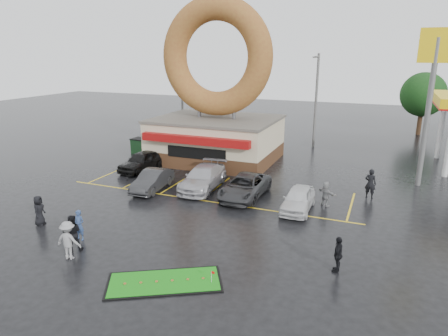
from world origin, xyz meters
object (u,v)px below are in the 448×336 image
at_px(car_silver, 203,178).
at_px(putting_green, 164,282).
at_px(car_black, 142,161).
at_px(person_cameraman, 338,254).
at_px(donut_shop, 216,109).
at_px(person_blue, 79,225).
at_px(streetlight_mid, 316,99).
at_px(shell_sign, 433,79).
at_px(car_dgrey, 152,180).
at_px(streetlight_left, 182,94).
at_px(dumpster, 142,146).
at_px(car_white, 298,199).
at_px(car_grey, 245,187).

bearing_deg(car_silver, putting_green, -76.42).
relative_size(car_black, person_cameraman, 2.78).
height_order(donut_shop, person_cameraman, donut_shop).
distance_m(donut_shop, person_blue, 17.27).
distance_m(streetlight_mid, person_blue, 26.15).
xyz_separation_m(shell_sign, car_dgrey, (-16.86, -8.04, -6.70)).
height_order(car_black, car_dgrey, car_black).
xyz_separation_m(shell_sign, car_silver, (-13.81, -6.44, -6.61)).
height_order(streetlight_left, dumpster, streetlight_left).
relative_size(car_silver, dumpster, 2.94).
bearing_deg(car_black, streetlight_mid, 56.07).
bearing_deg(donut_shop, putting_green, -72.93).
distance_m(streetlight_left, car_white, 22.93).
xyz_separation_m(streetlight_mid, car_dgrey, (-7.86, -16.96, -4.10)).
bearing_deg(car_silver, dumpster, 139.88).
height_order(donut_shop, person_blue, donut_shop).
height_order(streetlight_left, person_blue, streetlight_left).
distance_m(person_cameraman, dumpster, 24.44).
bearing_deg(shell_sign, person_blue, -135.50).
bearing_deg(car_white, shell_sign, 48.12).
xyz_separation_m(person_cameraman, dumpster, (-19.51, 14.72, -0.16)).
xyz_separation_m(streetlight_mid, dumpster, (-14.36, -8.35, -4.13)).
bearing_deg(person_cameraman, car_grey, -131.79).
height_order(car_dgrey, person_cameraman, person_cameraman).
bearing_deg(car_white, person_blue, -139.86).
height_order(car_silver, car_white, car_silver).
height_order(streetlight_left, car_black, streetlight_left).
height_order(car_dgrey, car_grey, car_grey).
height_order(car_grey, dumpster, car_grey).
distance_m(car_silver, dumpster, 11.85).
relative_size(dumpster, putting_green, 0.36).
bearing_deg(person_cameraman, person_blue, -76.75).
xyz_separation_m(car_grey, putting_green, (0.33, -10.80, -0.67)).
bearing_deg(streetlight_mid, streetlight_left, -175.91).
bearing_deg(car_dgrey, car_black, 126.89).
xyz_separation_m(shell_sign, dumpster, (-23.36, 0.57, -6.73)).
distance_m(car_black, person_cameraman, 19.08).
height_order(car_grey, putting_green, car_grey).
bearing_deg(car_silver, shell_sign, 21.12).
relative_size(shell_sign, streetlight_mid, 1.18).
relative_size(car_grey, person_cameraman, 3.15).
height_order(donut_shop, car_dgrey, donut_shop).
height_order(shell_sign, streetlight_mid, shell_sign).
height_order(donut_shop, car_white, donut_shop).
distance_m(car_dgrey, person_cameraman, 14.38).
height_order(streetlight_mid, car_silver, streetlight_mid).
distance_m(car_silver, car_grey, 3.27).
distance_m(streetlight_left, streetlight_mid, 14.04).
height_order(streetlight_mid, putting_green, streetlight_mid).
xyz_separation_m(person_blue, person_cameraman, (12.34, 1.75, 0.03)).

